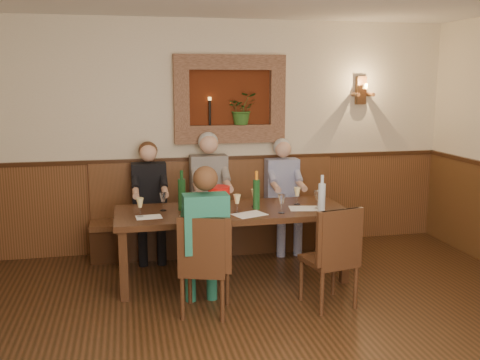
{
  "coord_description": "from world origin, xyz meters",
  "views": [
    {
      "loc": [
        -1.05,
        -3.47,
        2.08
      ],
      "look_at": [
        0.1,
        1.9,
        1.05
      ],
      "focal_mm": 40.0,
      "sensor_mm": 36.0,
      "label": 1
    }
  ],
  "objects_px": {
    "person_bench_left": "(150,211)",
    "person_bench_mid": "(210,205)",
    "person_bench_right": "(283,205)",
    "wine_bottle_green_a": "(256,193)",
    "bench": "(217,225)",
    "person_chair_front": "(205,253)",
    "wine_bottle_green_b": "(182,194)",
    "chair_near_left": "(205,285)",
    "dining_table": "(232,216)",
    "spittoon_bucket": "(219,199)",
    "chair_near_right": "(329,277)",
    "water_bottle": "(322,197)"
  },
  "relations": [
    {
      "from": "chair_near_right",
      "to": "person_bench_left",
      "type": "distance_m",
      "value": 2.34
    },
    {
      "from": "person_bench_right",
      "to": "wine_bottle_green_b",
      "type": "bearing_deg",
      "value": -150.4
    },
    {
      "from": "person_chair_front",
      "to": "wine_bottle_green_a",
      "type": "relative_size",
      "value": 3.38
    },
    {
      "from": "bench",
      "to": "person_bench_left",
      "type": "xyz_separation_m",
      "value": [
        -0.81,
        -0.1,
        0.24
      ]
    },
    {
      "from": "bench",
      "to": "spittoon_bucket",
      "type": "xyz_separation_m",
      "value": [
        -0.14,
        -0.98,
        0.55
      ]
    },
    {
      "from": "person_bench_left",
      "to": "person_chair_front",
      "type": "bearing_deg",
      "value": -75.92
    },
    {
      "from": "person_chair_front",
      "to": "water_bottle",
      "type": "distance_m",
      "value": 1.39
    },
    {
      "from": "dining_table",
      "to": "bench",
      "type": "bearing_deg",
      "value": 90.0
    },
    {
      "from": "person_bench_mid",
      "to": "dining_table",
      "type": "bearing_deg",
      "value": -83.32
    },
    {
      "from": "chair_near_left",
      "to": "person_bench_right",
      "type": "bearing_deg",
      "value": 71.28
    },
    {
      "from": "chair_near_left",
      "to": "wine_bottle_green_b",
      "type": "bearing_deg",
      "value": 114.18
    },
    {
      "from": "person_bench_right",
      "to": "chair_near_left",
      "type": "bearing_deg",
      "value": -126.5
    },
    {
      "from": "person_bench_left",
      "to": "wine_bottle_green_b",
      "type": "height_order",
      "value": "person_bench_left"
    },
    {
      "from": "person_bench_right",
      "to": "person_chair_front",
      "type": "xyz_separation_m",
      "value": [
        -1.22,
        -1.62,
        -0.01
      ]
    },
    {
      "from": "dining_table",
      "to": "wine_bottle_green_b",
      "type": "distance_m",
      "value": 0.57
    },
    {
      "from": "spittoon_bucket",
      "to": "chair_near_right",
      "type": "bearing_deg",
      "value": -43.45
    },
    {
      "from": "wine_bottle_green_b",
      "to": "person_bench_right",
      "type": "bearing_deg",
      "value": 29.6
    },
    {
      "from": "chair_near_left",
      "to": "spittoon_bucket",
      "type": "height_order",
      "value": "spittoon_bucket"
    },
    {
      "from": "bench",
      "to": "person_bench_mid",
      "type": "xyz_separation_m",
      "value": [
        -0.1,
        -0.11,
        0.29
      ]
    },
    {
      "from": "person_bench_mid",
      "to": "wine_bottle_green_b",
      "type": "distance_m",
      "value": 0.91
    },
    {
      "from": "chair_near_left",
      "to": "wine_bottle_green_a",
      "type": "xyz_separation_m",
      "value": [
        0.66,
        0.78,
        0.64
      ]
    },
    {
      "from": "dining_table",
      "to": "spittoon_bucket",
      "type": "distance_m",
      "value": 0.25
    },
    {
      "from": "chair_near_left",
      "to": "wine_bottle_green_a",
      "type": "bearing_deg",
      "value": 67.44
    },
    {
      "from": "wine_bottle_green_b",
      "to": "water_bottle",
      "type": "bearing_deg",
      "value": -17.06
    },
    {
      "from": "person_bench_left",
      "to": "person_bench_mid",
      "type": "distance_m",
      "value": 0.71
    },
    {
      "from": "person_bench_left",
      "to": "water_bottle",
      "type": "relative_size",
      "value": 3.52
    },
    {
      "from": "person_bench_left",
      "to": "person_bench_mid",
      "type": "height_order",
      "value": "person_bench_mid"
    },
    {
      "from": "person_bench_left",
      "to": "person_bench_mid",
      "type": "xyz_separation_m",
      "value": [
        0.71,
        -0.0,
        0.04
      ]
    },
    {
      "from": "chair_near_left",
      "to": "person_bench_right",
      "type": "relative_size",
      "value": 0.68
    },
    {
      "from": "dining_table",
      "to": "water_bottle",
      "type": "height_order",
      "value": "water_bottle"
    },
    {
      "from": "person_bench_mid",
      "to": "person_chair_front",
      "type": "bearing_deg",
      "value": -100.61
    },
    {
      "from": "dining_table",
      "to": "wine_bottle_green_a",
      "type": "distance_m",
      "value": 0.35
    },
    {
      "from": "person_bench_mid",
      "to": "bench",
      "type": "bearing_deg",
      "value": 47.61
    },
    {
      "from": "spittoon_bucket",
      "to": "wine_bottle_green_b",
      "type": "distance_m",
      "value": 0.39
    },
    {
      "from": "person_bench_right",
      "to": "wine_bottle_green_a",
      "type": "distance_m",
      "value": 1.09
    },
    {
      "from": "person_bench_left",
      "to": "wine_bottle_green_b",
      "type": "bearing_deg",
      "value": -68.35
    },
    {
      "from": "person_bench_left",
      "to": "person_bench_mid",
      "type": "relative_size",
      "value": 0.93
    },
    {
      "from": "person_chair_front",
      "to": "wine_bottle_green_b",
      "type": "height_order",
      "value": "person_chair_front"
    },
    {
      "from": "dining_table",
      "to": "person_bench_mid",
      "type": "distance_m",
      "value": 0.84
    },
    {
      "from": "bench",
      "to": "water_bottle",
      "type": "height_order",
      "value": "water_bottle"
    },
    {
      "from": "person_bench_mid",
      "to": "wine_bottle_green_b",
      "type": "relative_size",
      "value": 3.52
    },
    {
      "from": "person_bench_left",
      "to": "wine_bottle_green_a",
      "type": "bearing_deg",
      "value": -39.37
    },
    {
      "from": "person_bench_left",
      "to": "person_bench_right",
      "type": "bearing_deg",
      "value": 0.0
    },
    {
      "from": "person_bench_right",
      "to": "wine_bottle_green_a",
      "type": "height_order",
      "value": "person_bench_right"
    },
    {
      "from": "chair_near_right",
      "to": "wine_bottle_green_b",
      "type": "xyz_separation_m",
      "value": [
        -1.26,
        0.97,
        0.65
      ]
    },
    {
      "from": "person_bench_right",
      "to": "wine_bottle_green_a",
      "type": "relative_size",
      "value": 3.43
    },
    {
      "from": "chair_near_left",
      "to": "spittoon_bucket",
      "type": "bearing_deg",
      "value": 88.96
    },
    {
      "from": "person_bench_left",
      "to": "wine_bottle_green_a",
      "type": "xyz_separation_m",
      "value": [
        1.06,
        -0.87,
        0.35
      ]
    },
    {
      "from": "chair_near_left",
      "to": "wine_bottle_green_b",
      "type": "xyz_separation_m",
      "value": [
        -0.1,
        0.9,
        0.65
      ]
    },
    {
      "from": "chair_near_left",
      "to": "person_bench_mid",
      "type": "xyz_separation_m",
      "value": [
        0.31,
        1.65,
        0.34
      ]
    }
  ]
}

